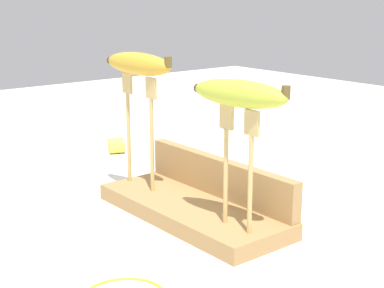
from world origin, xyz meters
name	(u,v)px	position (x,y,z in m)	size (l,w,h in m)	color
ground_plane	(192,218)	(0.00, 0.00, 0.00)	(3.00, 3.00, 0.00)	silver
wooden_board	(192,210)	(0.00, 0.00, 0.01)	(0.36, 0.14, 0.03)	#A87F4C
board_backstop	(219,177)	(0.00, 0.06, 0.06)	(0.35, 0.02, 0.07)	#A87F4C
fork_stand_left	(140,121)	(-0.13, -0.02, 0.15)	(0.10, 0.01, 0.20)	tan
fork_stand_right	(238,157)	(0.13, -0.02, 0.14)	(0.08, 0.01, 0.18)	tan
banana_raised_left	(138,64)	(-0.13, -0.02, 0.25)	(0.17, 0.05, 0.04)	gold
banana_raised_right	(239,93)	(0.13, -0.02, 0.23)	(0.16, 0.07, 0.04)	#B2C138
banana_chunk_near	(117,146)	(-0.43, 0.12, 0.02)	(0.05, 0.05, 0.04)	#DBD147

